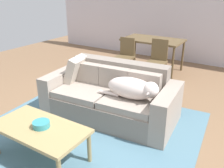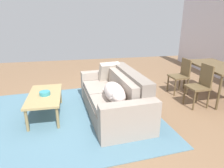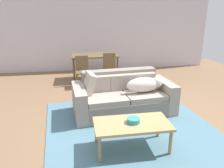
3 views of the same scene
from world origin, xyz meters
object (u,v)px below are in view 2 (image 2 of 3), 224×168
(dining_table, at_px, (216,68))
(couch, at_px, (116,98))
(throw_pillow_by_left_arm, at_px, (109,72))
(dining_chair_near_left, at_px, (181,74))
(dog_on_left_cushion, at_px, (115,93))
(coffee_table, at_px, (45,97))
(bowl_on_coffee_table, at_px, (45,93))
(dining_chair_near_right, at_px, (201,84))

(dining_table, bearing_deg, couch, -81.41)
(throw_pillow_by_left_arm, bearing_deg, dining_chair_near_left, 91.95)
(throw_pillow_by_left_arm, xyz_separation_m, dining_chair_near_left, (-0.06, 1.82, -0.18))
(dog_on_left_cushion, height_order, dining_chair_near_left, dining_chair_near_left)
(couch, xyz_separation_m, throw_pillow_by_left_arm, (-0.71, 0.00, 0.33))
(coffee_table, distance_m, bowl_on_coffee_table, 0.09)
(dog_on_left_cushion, relative_size, throw_pillow_by_left_arm, 2.04)
(couch, height_order, bowl_on_coffee_table, couch)
(dining_table, bearing_deg, dog_on_left_cushion, -72.38)
(coffee_table, bearing_deg, dining_table, 93.42)
(coffee_table, relative_size, dining_chair_near_right, 1.27)
(dining_chair_near_right, bearing_deg, dining_chair_near_left, 176.44)
(couch, xyz_separation_m, bowl_on_coffee_table, (-0.12, -1.34, 0.16))
(bowl_on_coffee_table, bearing_deg, dining_table, 93.78)
(dining_chair_near_left, height_order, dining_chair_near_right, dining_chair_near_right)
(bowl_on_coffee_table, height_order, dining_chair_near_right, dining_chair_near_right)
(dog_on_left_cushion, height_order, dining_chair_near_right, dining_chair_near_right)
(throw_pillow_by_left_arm, height_order, dining_table, throw_pillow_by_left_arm)
(throw_pillow_by_left_arm, bearing_deg, bowl_on_coffee_table, -66.16)
(dining_chair_near_right, bearing_deg, dog_on_left_cushion, -81.58)
(dining_chair_near_right, bearing_deg, throw_pillow_by_left_arm, -115.69)
(dog_on_left_cushion, bearing_deg, bowl_on_coffee_table, -119.49)
(couch, relative_size, dining_table, 1.53)
(dining_chair_near_right, bearing_deg, bowl_on_coffee_table, -96.41)
(bowl_on_coffee_table, relative_size, dining_chair_near_left, 0.23)
(couch, relative_size, dining_chair_near_left, 2.49)
(bowl_on_coffee_table, relative_size, dining_table, 0.14)
(bowl_on_coffee_table, height_order, dining_table, dining_table)
(throw_pillow_by_left_arm, height_order, dining_chair_near_left, throw_pillow_by_left_arm)
(dog_on_left_cushion, height_order, throw_pillow_by_left_arm, throw_pillow_by_left_arm)
(couch, xyz_separation_m, dining_table, (-0.37, 2.45, 0.37))
(throw_pillow_by_left_arm, relative_size, dining_table, 0.31)
(coffee_table, xyz_separation_m, dining_chair_near_left, (-0.63, 3.18, 0.08))
(throw_pillow_by_left_arm, distance_m, dining_chair_near_right, 1.97)
(couch, height_order, dog_on_left_cushion, couch)
(dining_table, relative_size, dining_chair_near_right, 1.54)
(dining_table, height_order, dining_chair_near_left, dining_chair_near_left)
(couch, bearing_deg, dining_chair_near_right, 84.66)
(bowl_on_coffee_table, bearing_deg, coffee_table, -149.66)
(couch, height_order, throw_pillow_by_left_arm, throw_pillow_by_left_arm)
(couch, bearing_deg, dining_chair_near_left, 108.16)
(dining_chair_near_left, bearing_deg, couch, -70.19)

